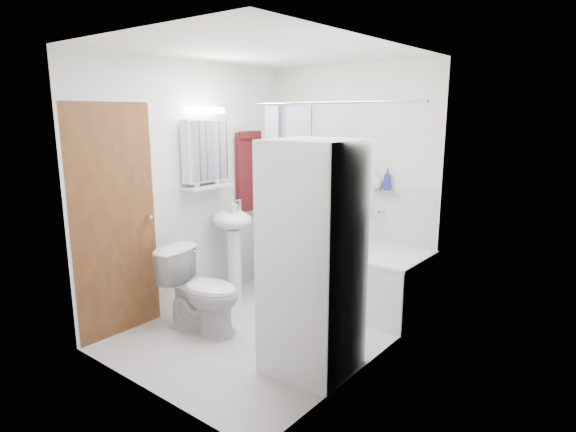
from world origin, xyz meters
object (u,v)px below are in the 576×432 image
Objects in this scene: bathtub at (346,272)px; sink at (233,234)px; washer_dryer at (312,258)px; toilet at (202,291)px.

sink reaches higher than bathtub.
washer_dryer reaches higher than sink.
bathtub is at bearing 105.56° from washer_dryer.
toilet is at bearing -66.60° from sink.
bathtub is 0.93× the size of washer_dryer.
sink is at bearing -147.20° from bathtub.
sink is 1.56m from washer_dryer.
sink is (-0.97, -0.63, 0.37)m from bathtub.
sink reaches higher than toilet.
toilet is at bearing -116.73° from bathtub.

